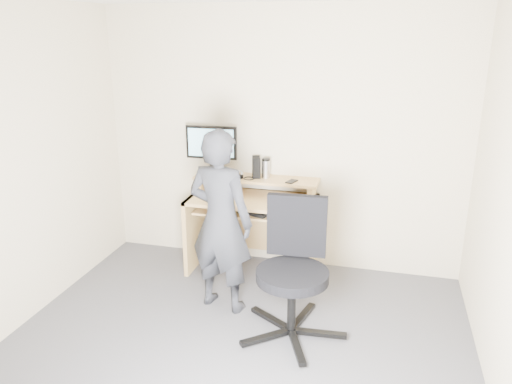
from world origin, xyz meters
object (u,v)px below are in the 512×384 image
at_px(monitor, 212,146).
at_px(office_chair, 294,264).
at_px(person, 221,222).
at_px(desk, 254,215).

distance_m(monitor, office_chair, 1.61).
bearing_deg(office_chair, person, 158.25).
relative_size(desk, monitor, 2.39).
bearing_deg(person, office_chair, 173.75).
bearing_deg(desk, monitor, 169.31).
height_order(monitor, office_chair, monitor).
height_order(desk, office_chair, office_chair).
relative_size(monitor, person, 0.33).
xyz_separation_m(monitor, office_chair, (1.02, -1.07, -0.63)).
xyz_separation_m(desk, person, (-0.08, -0.78, 0.22)).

